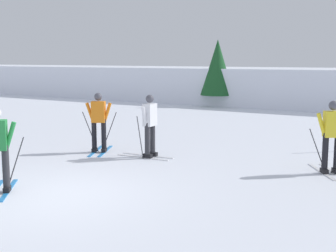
% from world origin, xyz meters
% --- Properties ---
extents(ground_plane, '(120.00, 120.00, 0.00)m').
position_xyz_m(ground_plane, '(0.00, 0.00, 0.00)').
color(ground_plane, silver).
extents(far_snow_ridge, '(80.00, 6.58, 2.11)m').
position_xyz_m(far_snow_ridge, '(0.00, 20.21, 1.05)').
color(far_snow_ridge, silver).
rests_on(far_snow_ridge, ground).
extents(skier_orange, '(1.02, 1.60, 1.71)m').
position_xyz_m(skier_orange, '(-1.85, 3.72, 0.92)').
color(skier_orange, '#237AC6').
rests_on(skier_orange, ground).
extents(skier_white, '(1.61, 1.00, 1.71)m').
position_xyz_m(skier_white, '(-0.24, 3.89, 0.92)').
color(skier_white, silver).
rests_on(skier_white, ground).
extents(skier_yellow, '(1.19, 1.54, 1.71)m').
position_xyz_m(skier_yellow, '(4.35, 4.54, 0.92)').
color(skier_yellow, silver).
rests_on(skier_yellow, ground).
extents(conifer_far_left, '(1.88, 1.88, 3.74)m').
position_xyz_m(conifer_far_left, '(-4.36, 17.25, 2.18)').
color(conifer_far_left, '#513823').
rests_on(conifer_far_left, ground).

